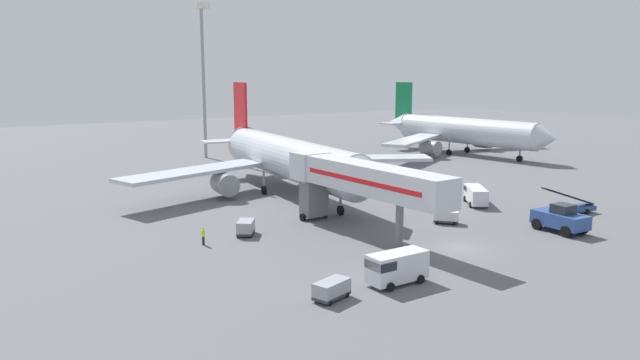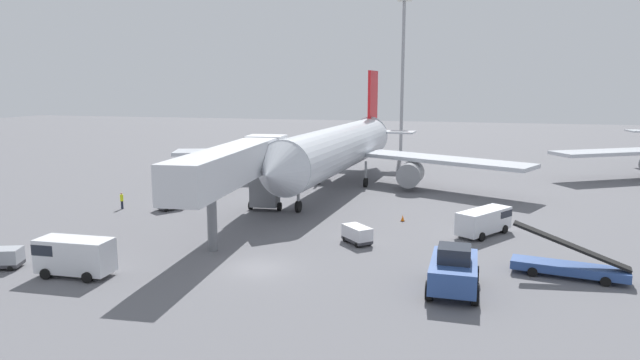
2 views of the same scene
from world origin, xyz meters
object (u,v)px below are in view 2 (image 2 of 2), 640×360
(pushback_tug, at_px, (454,270))
(baggage_cart_far_right, at_px, (357,234))
(service_van_mid_right, at_px, (485,220))
(jet_bridge, at_px, (239,166))
(baggage_cart_far_left, at_px, (171,201))
(belt_loader_truck, at_px, (569,265))
(apron_light_mast, at_px, (403,45))
(ground_crew_worker_foreground, at_px, (122,200))
(airplane_at_gate, at_px, (340,148))
(service_van_rear_right, at_px, (73,255))
(safety_cone_alpha, at_px, (403,218))

(pushback_tug, bearing_deg, baggage_cart_far_right, 131.44)
(service_van_mid_right, relative_size, baggage_cart_far_right, 2.04)
(service_van_mid_right, bearing_deg, baggage_cart_far_right, -151.35)
(jet_bridge, xyz_separation_m, baggage_cart_far_left, (-9.32, 5.14, -4.53))
(baggage_cart_far_right, bearing_deg, belt_loader_truck, -15.42)
(apron_light_mast, bearing_deg, ground_crew_worker_foreground, -111.30)
(service_van_mid_right, bearing_deg, pushback_tug, -98.97)
(airplane_at_gate, relative_size, pushback_tug, 8.28)
(service_van_mid_right, relative_size, baggage_cart_far_left, 1.92)
(airplane_at_gate, distance_m, baggage_cart_far_left, 20.85)
(pushback_tug, bearing_deg, airplane_at_gate, 114.00)
(jet_bridge, distance_m, apron_light_mast, 58.77)
(baggage_cart_far_right, height_order, baggage_cart_far_left, baggage_cart_far_left)
(pushback_tug, bearing_deg, belt_loader_truck, 32.19)
(pushback_tug, xyz_separation_m, service_van_rear_right, (-23.01, -3.33, 0.05))
(jet_bridge, xyz_separation_m, ground_crew_worker_foreground, (-14.00, 4.09, -4.47))
(belt_loader_truck, bearing_deg, baggage_cart_far_left, 162.50)
(pushback_tug, height_order, service_van_rear_right, pushback_tug)
(belt_loader_truck, xyz_separation_m, apron_light_mast, (-17.67, 62.33, 17.81))
(jet_bridge, distance_m, safety_cone_alpha, 15.00)
(safety_cone_alpha, bearing_deg, pushback_tug, -73.57)
(pushback_tug, relative_size, baggage_cart_far_left, 1.84)
(belt_loader_truck, xyz_separation_m, service_van_mid_right, (-4.76, 9.01, 0.41))
(service_van_mid_right, distance_m, baggage_cart_far_left, 28.87)
(belt_loader_truck, xyz_separation_m, safety_cone_alpha, (-11.57, 11.64, -0.49))
(service_van_rear_right, relative_size, safety_cone_alpha, 8.50)
(safety_cone_alpha, bearing_deg, jet_bridge, -153.99)
(belt_loader_truck, bearing_deg, safety_cone_alpha, 134.82)
(jet_bridge, relative_size, service_van_mid_right, 3.85)
(belt_loader_truck, relative_size, service_van_mid_right, 1.27)
(service_van_mid_right, bearing_deg, airplane_at_gate, 132.18)
(jet_bridge, xyz_separation_m, service_van_rear_right, (-5.61, -13.09, -3.97))
(baggage_cart_far_right, distance_m, ground_crew_worker_foreground, 24.79)
(service_van_mid_right, xyz_separation_m, ground_crew_worker_foreground, (-33.50, 0.53, -0.32))
(pushback_tug, bearing_deg, safety_cone_alpha, 106.43)
(jet_bridge, xyz_separation_m, apron_light_mast, (6.59, 56.88, 13.25))
(baggage_cart_far_right, xyz_separation_m, safety_cone_alpha, (2.55, 7.75, -0.47))
(baggage_cart_far_right, bearing_deg, apron_light_mast, 93.48)
(pushback_tug, height_order, baggage_cart_far_left, pushback_tug)
(safety_cone_alpha, bearing_deg, belt_loader_truck, -45.18)
(service_van_rear_right, bearing_deg, baggage_cart_far_left, 101.51)
(service_van_mid_right, height_order, ground_crew_worker_foreground, service_van_mid_right)
(baggage_cart_far_left, relative_size, safety_cone_alpha, 5.09)
(airplane_at_gate, bearing_deg, jet_bridge, -100.01)
(belt_loader_truck, relative_size, baggage_cart_far_right, 2.59)
(ground_crew_worker_foreground, bearing_deg, service_van_mid_right, -0.91)
(jet_bridge, height_order, pushback_tug, jet_bridge)
(pushback_tug, height_order, ground_crew_worker_foreground, pushback_tug)
(ground_crew_worker_foreground, xyz_separation_m, safety_cone_alpha, (26.69, 2.11, -0.58))
(airplane_at_gate, distance_m, jet_bridge, 21.33)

